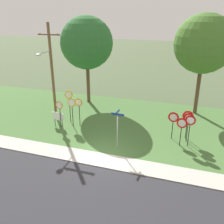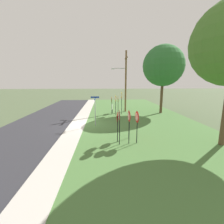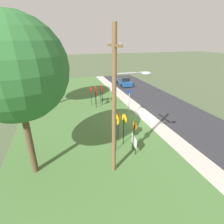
{
  "view_description": "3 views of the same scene",
  "coord_description": "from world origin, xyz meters",
  "px_view_note": "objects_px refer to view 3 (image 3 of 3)",
  "views": [
    {
      "loc": [
        5.15,
        -13.97,
        9.13
      ],
      "look_at": [
        -0.88,
        4.18,
        1.48
      ],
      "focal_mm": 39.54,
      "sensor_mm": 36.0,
      "label": 1
    },
    {
      "loc": [
        15.69,
        1.82,
        4.34
      ],
      "look_at": [
        -0.0,
        2.71,
        1.29
      ],
      "focal_mm": 25.37,
      "sensor_mm": 36.0,
      "label": 2
    },
    {
      "loc": [
        -15.27,
        7.75,
        7.81
      ],
      "look_at": [
        -0.16,
        3.11,
        1.11
      ],
      "focal_mm": 28.14,
      "sensor_mm": 36.0,
      "label": 3
    }
  ],
  "objects_px": {
    "stop_sign_near_right": "(117,125)",
    "oak_tree_left": "(14,70)",
    "stop_sign_near_left": "(119,121)",
    "oak_tree_right": "(33,50)",
    "yield_sign_far_right": "(102,92)",
    "stop_sign_far_center": "(124,123)",
    "utility_pole": "(117,102)",
    "stop_sign_far_left": "(134,129)",
    "street_name_post": "(129,101)",
    "yield_sign_near_right": "(91,92)",
    "yield_sign_far_left": "(96,91)",
    "yield_sign_center": "(101,89)",
    "yield_sign_near_left": "(96,94)",
    "notice_board": "(134,142)",
    "parked_sedan_distant": "(124,81)"
  },
  "relations": [
    {
      "from": "yield_sign_near_right",
      "to": "utility_pole",
      "type": "xyz_separation_m",
      "value": [
        -12.0,
        0.76,
        2.85
      ]
    },
    {
      "from": "utility_pole",
      "to": "oak_tree_left",
      "type": "distance_m",
      "value": 5.37
    },
    {
      "from": "utility_pole",
      "to": "yield_sign_near_left",
      "type": "bearing_deg",
      "value": -6.01
    },
    {
      "from": "yield_sign_far_left",
      "to": "yield_sign_far_right",
      "type": "bearing_deg",
      "value": -124.39
    },
    {
      "from": "yield_sign_far_right",
      "to": "oak_tree_right",
      "type": "xyz_separation_m",
      "value": [
        0.94,
        7.17,
        4.94
      ]
    },
    {
      "from": "yield_sign_center",
      "to": "oak_tree_left",
      "type": "height_order",
      "value": "oak_tree_left"
    },
    {
      "from": "yield_sign_near_right",
      "to": "yield_sign_far_left",
      "type": "height_order",
      "value": "yield_sign_far_left"
    },
    {
      "from": "yield_sign_near_left",
      "to": "utility_pole",
      "type": "relative_size",
      "value": 0.26
    },
    {
      "from": "stop_sign_far_left",
      "to": "stop_sign_far_center",
      "type": "bearing_deg",
      "value": 29.23
    },
    {
      "from": "stop_sign_near_right",
      "to": "street_name_post",
      "type": "height_order",
      "value": "stop_sign_near_right"
    },
    {
      "from": "yield_sign_near_right",
      "to": "yield_sign_far_left",
      "type": "bearing_deg",
      "value": -87.3
    },
    {
      "from": "stop_sign_near_right",
      "to": "yield_sign_far_right",
      "type": "xyz_separation_m",
      "value": [
        9.69,
        -1.42,
        -0.47
      ]
    },
    {
      "from": "yield_sign_far_right",
      "to": "yield_sign_far_left",
      "type": "bearing_deg",
      "value": 69.65
    },
    {
      "from": "stop_sign_far_left",
      "to": "yield_sign_center",
      "type": "xyz_separation_m",
      "value": [
        10.5,
        -0.06,
        0.15
      ]
    },
    {
      "from": "stop_sign_far_left",
      "to": "yield_sign_far_right",
      "type": "bearing_deg",
      "value": 3.36
    },
    {
      "from": "stop_sign_near_left",
      "to": "street_name_post",
      "type": "xyz_separation_m",
      "value": [
        4.2,
        -2.6,
        -0.08
      ]
    },
    {
      "from": "utility_pole",
      "to": "yield_sign_far_left",
      "type": "bearing_deg",
      "value": -6.27
    },
    {
      "from": "yield_sign_far_left",
      "to": "notice_board",
      "type": "relative_size",
      "value": 1.88
    },
    {
      "from": "stop_sign_far_left",
      "to": "yield_sign_center",
      "type": "distance_m",
      "value": 10.5
    },
    {
      "from": "stop_sign_far_left",
      "to": "yield_sign_far_right",
      "type": "distance_m",
      "value": 9.95
    },
    {
      "from": "stop_sign_far_center",
      "to": "yield_sign_far_right",
      "type": "xyz_separation_m",
      "value": [
        9.01,
        -0.58,
        -0.21
      ]
    },
    {
      "from": "stop_sign_far_left",
      "to": "utility_pole",
      "type": "relative_size",
      "value": 0.28
    },
    {
      "from": "street_name_post",
      "to": "oak_tree_right",
      "type": "bearing_deg",
      "value": 63.28
    },
    {
      "from": "stop_sign_far_left",
      "to": "utility_pole",
      "type": "bearing_deg",
      "value": 135.39
    },
    {
      "from": "stop_sign_far_center",
      "to": "yield_sign_near_right",
      "type": "xyz_separation_m",
      "value": [
        9.36,
        0.75,
        -0.14
      ]
    },
    {
      "from": "stop_sign_far_left",
      "to": "street_name_post",
      "type": "bearing_deg",
      "value": -14.35
    },
    {
      "from": "stop_sign_near_right",
      "to": "oak_tree_left",
      "type": "height_order",
      "value": "oak_tree_left"
    },
    {
      "from": "yield_sign_near_left",
      "to": "yield_sign_near_right",
      "type": "xyz_separation_m",
      "value": [
        1.03,
        0.39,
        0.07
      ]
    },
    {
      "from": "yield_sign_near_right",
      "to": "oak_tree_right",
      "type": "height_order",
      "value": "oak_tree_right"
    },
    {
      "from": "yield_sign_near_right",
      "to": "parked_sedan_distant",
      "type": "bearing_deg",
      "value": -46.72
    },
    {
      "from": "parked_sedan_distant",
      "to": "yield_sign_far_left",
      "type": "bearing_deg",
      "value": 142.67
    },
    {
      "from": "stop_sign_near_right",
      "to": "street_name_post",
      "type": "distance_m",
      "value": 6.28
    },
    {
      "from": "yield_sign_near_left",
      "to": "oak_tree_left",
      "type": "height_order",
      "value": "oak_tree_left"
    },
    {
      "from": "stop_sign_near_right",
      "to": "stop_sign_far_center",
      "type": "xyz_separation_m",
      "value": [
        0.68,
        -0.84,
        -0.27
      ]
    },
    {
      "from": "stop_sign_far_left",
      "to": "yield_sign_far_left",
      "type": "xyz_separation_m",
      "value": [
        10.37,
        0.62,
        0.07
      ]
    },
    {
      "from": "utility_pole",
      "to": "yield_sign_near_right",
      "type": "bearing_deg",
      "value": -3.62
    },
    {
      "from": "utility_pole",
      "to": "stop_sign_far_left",
      "type": "bearing_deg",
      "value": -48.81
    },
    {
      "from": "yield_sign_near_left",
      "to": "utility_pole",
      "type": "bearing_deg",
      "value": 177.34
    },
    {
      "from": "yield_sign_near_left",
      "to": "notice_board",
      "type": "bearing_deg",
      "value": -172.47
    },
    {
      "from": "yield_sign_near_left",
      "to": "notice_board",
      "type": "relative_size",
      "value": 1.78
    },
    {
      "from": "stop_sign_far_center",
      "to": "oak_tree_left",
      "type": "xyz_separation_m",
      "value": [
        -1.29,
        6.41,
        4.46
      ]
    },
    {
      "from": "street_name_post",
      "to": "oak_tree_left",
      "type": "xyz_separation_m",
      "value": [
        -6.02,
        8.75,
        4.59
      ]
    },
    {
      "from": "yield_sign_far_left",
      "to": "yield_sign_far_right",
      "type": "relative_size",
      "value": 1.06
    },
    {
      "from": "stop_sign_near_left",
      "to": "oak_tree_right",
      "type": "distance_m",
      "value": 12.32
    },
    {
      "from": "utility_pole",
      "to": "oak_tree_right",
      "type": "relative_size",
      "value": 0.91
    },
    {
      "from": "street_name_post",
      "to": "oak_tree_left",
      "type": "height_order",
      "value": "oak_tree_left"
    },
    {
      "from": "stop_sign_far_left",
      "to": "oak_tree_right",
      "type": "relative_size",
      "value": 0.25
    },
    {
      "from": "stop_sign_near_right",
      "to": "yield_sign_center",
      "type": "height_order",
      "value": "stop_sign_near_right"
    },
    {
      "from": "yield_sign_near_right",
      "to": "yield_sign_far_right",
      "type": "distance_m",
      "value": 1.38
    },
    {
      "from": "yield_sign_far_left",
      "to": "utility_pole",
      "type": "bearing_deg",
      "value": 168.38
    }
  ]
}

